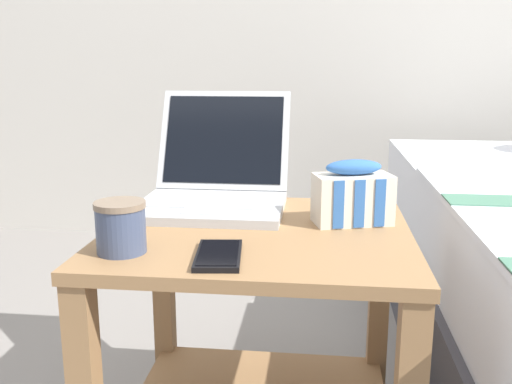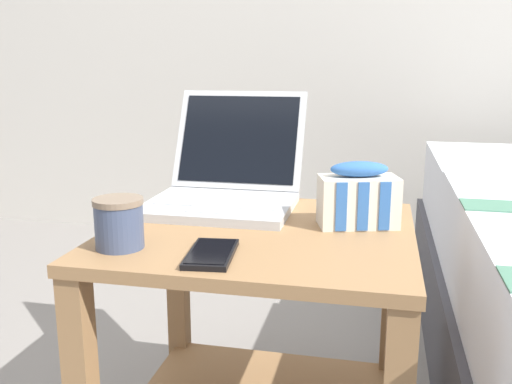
{
  "view_description": "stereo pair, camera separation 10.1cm",
  "coord_description": "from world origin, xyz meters",
  "px_view_note": "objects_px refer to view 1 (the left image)",
  "views": [
    {
      "loc": [
        0.11,
        -1.02,
        0.83
      ],
      "look_at": [
        0.0,
        -0.04,
        0.6
      ],
      "focal_mm": 40.0,
      "sensor_mm": 36.0,
      "label": 1
    },
    {
      "loc": [
        0.21,
        -1.0,
        0.83
      ],
      "look_at": [
        0.0,
        -0.04,
        0.6
      ],
      "focal_mm": 40.0,
      "sensor_mm": 36.0,
      "label": 2
    }
  ],
  "objects_px": {
    "laptop": "(215,183)",
    "cell_phone": "(219,255)",
    "mug_front_left": "(120,224)",
    "snack_bag": "(353,195)"
  },
  "relations": [
    {
      "from": "laptop",
      "to": "snack_bag",
      "type": "distance_m",
      "value": 0.31
    },
    {
      "from": "mug_front_left",
      "to": "cell_phone",
      "type": "xyz_separation_m",
      "value": [
        0.16,
        -0.01,
        -0.04
      ]
    },
    {
      "from": "snack_bag",
      "to": "mug_front_left",
      "type": "bearing_deg",
      "value": -150.87
    },
    {
      "from": "mug_front_left",
      "to": "snack_bag",
      "type": "height_order",
      "value": "snack_bag"
    },
    {
      "from": "laptop",
      "to": "cell_phone",
      "type": "height_order",
      "value": "laptop"
    },
    {
      "from": "cell_phone",
      "to": "snack_bag",
      "type": "bearing_deg",
      "value": 45.87
    },
    {
      "from": "mug_front_left",
      "to": "snack_bag",
      "type": "bearing_deg",
      "value": 29.13
    },
    {
      "from": "laptop",
      "to": "snack_bag",
      "type": "xyz_separation_m",
      "value": [
        0.29,
        -0.12,
        0.01
      ]
    },
    {
      "from": "snack_bag",
      "to": "cell_phone",
      "type": "xyz_separation_m",
      "value": [
        -0.22,
        -0.23,
        -0.05
      ]
    },
    {
      "from": "laptop",
      "to": "cell_phone",
      "type": "xyz_separation_m",
      "value": [
        0.07,
        -0.34,
        -0.04
      ]
    }
  ]
}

